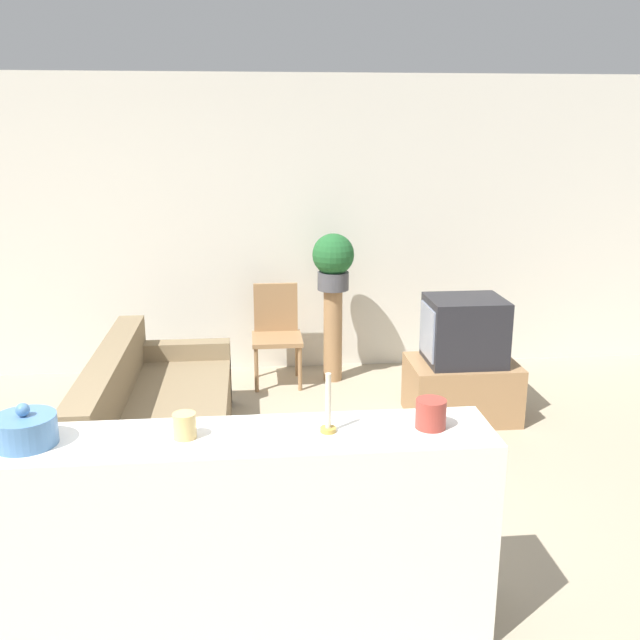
{
  "coord_description": "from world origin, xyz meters",
  "views": [
    {
      "loc": [
        0.16,
        -3.12,
        2.26
      ],
      "look_at": [
        0.66,
        1.98,
        0.85
      ],
      "focal_mm": 40.0,
      "sensor_mm": 36.0,
      "label": 1
    }
  ],
  "objects_px": {
    "wooden_chair": "(277,329)",
    "decorative_bowl": "(25,430)",
    "couch": "(157,423)",
    "potted_plant": "(333,260)",
    "television": "(464,330)"
  },
  "relations": [
    {
      "from": "television",
      "to": "wooden_chair",
      "type": "relative_size",
      "value": 0.67
    },
    {
      "from": "couch",
      "to": "decorative_bowl",
      "type": "bearing_deg",
      "value": -98.39
    },
    {
      "from": "television",
      "to": "decorative_bowl",
      "type": "relative_size",
      "value": 2.29
    },
    {
      "from": "potted_plant",
      "to": "decorative_bowl",
      "type": "xyz_separation_m",
      "value": [
        -1.67,
        -3.31,
        -0.07
      ]
    },
    {
      "from": "couch",
      "to": "potted_plant",
      "type": "xyz_separation_m",
      "value": [
        1.4,
        1.48,
        0.84
      ]
    },
    {
      "from": "television",
      "to": "wooden_chair",
      "type": "distance_m",
      "value": 1.74
    },
    {
      "from": "couch",
      "to": "wooden_chair",
      "type": "bearing_deg",
      "value": 59.34
    },
    {
      "from": "television",
      "to": "potted_plant",
      "type": "bearing_deg",
      "value": 133.47
    },
    {
      "from": "potted_plant",
      "to": "couch",
      "type": "bearing_deg",
      "value": -133.31
    },
    {
      "from": "television",
      "to": "decorative_bowl",
      "type": "bearing_deg",
      "value": -137.67
    },
    {
      "from": "television",
      "to": "decorative_bowl",
      "type": "height_order",
      "value": "decorative_bowl"
    },
    {
      "from": "television",
      "to": "wooden_chair",
      "type": "bearing_deg",
      "value": 145.36
    },
    {
      "from": "couch",
      "to": "wooden_chair",
      "type": "distance_m",
      "value": 1.76
    },
    {
      "from": "television",
      "to": "decorative_bowl",
      "type": "xyz_separation_m",
      "value": [
        -2.58,
        -2.35,
        0.32
      ]
    },
    {
      "from": "wooden_chair",
      "to": "decorative_bowl",
      "type": "distance_m",
      "value": 3.57
    }
  ]
}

